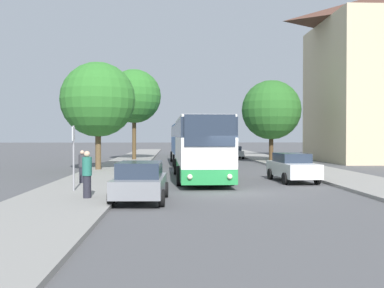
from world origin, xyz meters
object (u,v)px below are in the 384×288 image
at_px(bus_rear, 185,142).
at_px(parked_car_left_curb, 140,181).
at_px(pedestrian_waiting_near, 82,166).
at_px(parked_car_right_far, 233,152).
at_px(bus_stop_sign, 74,151).
at_px(parked_car_right_near, 292,167).
at_px(bus_middle, 187,143).
at_px(bus_front, 200,147).
at_px(tree_left_near, 98,100).
at_px(tree_left_far, 134,96).
at_px(tree_right_near, 271,110).
at_px(pedestrian_waiting_far, 87,174).

distance_m(bus_rear, parked_car_left_curb, 38.79).
bearing_deg(parked_car_left_curb, pedestrian_waiting_near, 122.29).
height_order(parked_car_right_far, bus_stop_sign, bus_stop_sign).
bearing_deg(parked_car_right_near, bus_middle, -74.95).
height_order(bus_front, tree_left_near, tree_left_near).
xyz_separation_m(bus_rear, bus_stop_sign, (-5.73, -36.29, 0.10)).
relative_size(pedestrian_waiting_near, tree_left_far, 0.18).
xyz_separation_m(parked_car_right_near, pedestrian_waiting_near, (-11.03, -1.52, 0.16)).
xyz_separation_m(bus_middle, tree_left_near, (-6.49, -8.19, 3.16)).
distance_m(bus_stop_sign, tree_right_near, 25.80).
distance_m(bus_front, bus_middle, 14.16).
height_order(parked_car_right_near, tree_right_near, tree_right_near).
distance_m(bus_middle, pedestrian_waiting_far, 23.23).
height_order(parked_car_right_near, bus_stop_sign, bus_stop_sign).
bearing_deg(tree_left_near, pedestrian_waiting_near, -85.53).
distance_m(bus_rear, parked_car_right_near, 31.90).
relative_size(bus_front, pedestrian_waiting_near, 6.99).
relative_size(parked_car_right_far, tree_right_near, 0.57).
bearing_deg(bus_middle, parked_car_left_curb, -97.99).
height_order(parked_car_left_curb, pedestrian_waiting_far, pedestrian_waiting_far).
xyz_separation_m(bus_middle, tree_left_far, (-5.14, 5.20, 4.57)).
height_order(parked_car_right_near, pedestrian_waiting_near, pedestrian_waiting_near).
distance_m(parked_car_right_far, tree_left_near, 21.55).
height_order(bus_rear, tree_left_near, tree_left_near).
relative_size(parked_car_left_curb, parked_car_right_near, 0.89).
distance_m(bus_middle, parked_car_left_curb, 23.04).
xyz_separation_m(bus_middle, parked_car_right_far, (5.34, 9.31, -1.14)).
bearing_deg(tree_left_far, parked_car_left_curb, -84.61).
relative_size(bus_middle, tree_right_near, 1.61).
bearing_deg(parked_car_right_far, tree_left_far, 21.98).
distance_m(bus_front, pedestrian_waiting_far, 9.90).
bearing_deg(bus_stop_sign, tree_right_near, 58.64).
bearing_deg(tree_left_far, bus_front, -74.31).
distance_m(bus_stop_sign, pedestrian_waiting_near, 3.41).
height_order(bus_middle, parked_car_right_far, bus_middle).
bearing_deg(pedestrian_waiting_near, bus_middle, 153.82).
bearing_deg(bus_front, parked_car_right_far, 76.81).
xyz_separation_m(parked_car_left_curb, parked_car_right_far, (7.83, 32.19, -0.06)).
xyz_separation_m(bus_front, tree_left_far, (-5.44, 19.36, 4.58)).
bearing_deg(parked_car_right_near, bus_stop_sign, 20.67).
xyz_separation_m(bus_stop_sign, tree_right_near, (13.33, 21.88, 3.03)).
height_order(parked_car_right_far, tree_left_far, tree_left_far).
height_order(bus_stop_sign, tree_right_near, tree_right_near).
relative_size(parked_car_left_curb, parked_car_right_far, 0.95).
relative_size(parked_car_right_far, tree_left_near, 0.57).
distance_m(parked_car_left_curb, tree_left_far, 28.77).
xyz_separation_m(bus_rear, tree_left_near, (-6.73, -23.99, 3.26)).
relative_size(parked_car_left_curb, pedestrian_waiting_near, 2.48).
distance_m(bus_front, pedestrian_waiting_near, 6.87).
distance_m(bus_rear, parked_car_right_far, 8.32).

